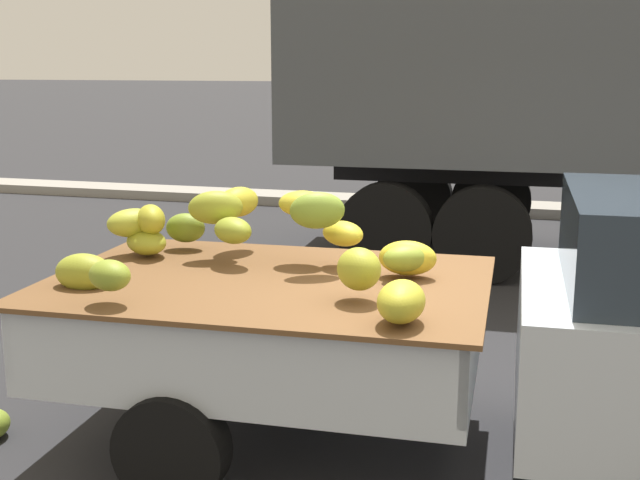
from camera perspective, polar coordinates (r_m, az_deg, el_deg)
ground at (r=5.35m, az=12.50°, el=-14.44°), size 220.00×220.00×0.00m
curb_strip at (r=13.57m, az=14.73°, el=2.08°), size 80.00×0.80×0.16m
pickup_truck at (r=4.87m, az=17.47°, el=-6.14°), size 4.78×2.02×1.70m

